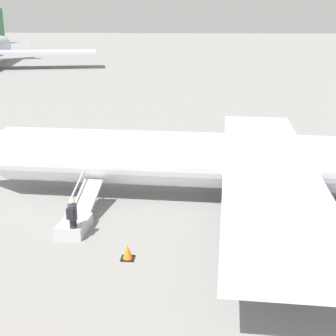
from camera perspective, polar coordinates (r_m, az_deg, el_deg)
name	(u,v)px	position (r m, az deg, el deg)	size (l,w,h in m)	color
ground_plane	(241,202)	(23.14, 8.95, -4.07)	(600.00, 600.00, 0.00)	gray
airplane_main	(264,162)	(22.52, 11.60, 0.77)	(29.85, 22.47, 6.95)	silver
boarding_stairs	(77,219)	(20.37, -11.01, -6.13)	(1.17, 4.05, 1.72)	#B2B2B7
passenger	(72,216)	(19.09, -11.57, -5.78)	(0.36, 0.55, 1.74)	#23232D
traffic_cone_near_stairs	(128,252)	(17.62, -4.95, -10.23)	(0.51, 0.51, 0.56)	black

